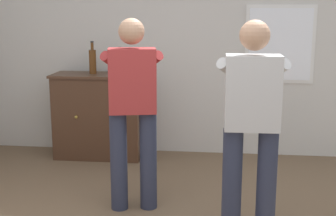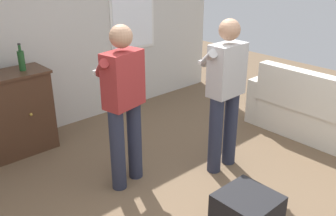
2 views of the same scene
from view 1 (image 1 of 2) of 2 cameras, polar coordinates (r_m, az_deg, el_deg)
wall_back_with_window at (r=5.68m, az=3.08°, el=8.43°), size 5.20×0.15×2.80m
sideboard_cabinet at (r=5.63m, az=-8.44°, el=-0.93°), size 1.06×0.49×1.00m
bottle_wine_green at (r=5.57m, az=-9.18°, el=5.70°), size 0.08×0.08×0.38m
bottle_liquor_amber at (r=5.45m, az=-5.89°, el=5.39°), size 0.08×0.08×0.32m
person_standing_left at (r=4.03m, az=-4.33°, el=0.30°), size 0.55×0.51×1.68m
person_standing_right at (r=3.52m, az=10.13°, el=-1.61°), size 0.56×0.48×1.68m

